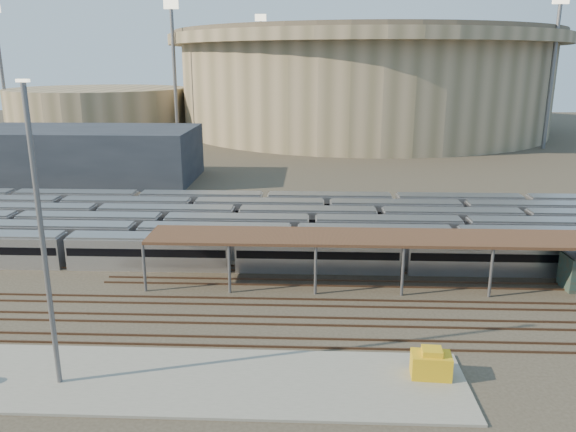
{
  "coord_description": "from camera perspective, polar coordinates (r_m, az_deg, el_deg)",
  "views": [
    {
      "loc": [
        8.6,
        -50.73,
        22.55
      ],
      "look_at": [
        5.97,
        12.0,
        5.08
      ],
      "focal_mm": 35.0,
      "sensor_mm": 36.0,
      "label": 1
    }
  ],
  "objects": [
    {
      "name": "secondary_arena",
      "position": [
        193.93,
        -18.63,
        10.15
      ],
      "size": [
        56.0,
        56.0,
        14.0
      ],
      "primitive_type": "cylinder",
      "color": "gray",
      "rests_on": "ground"
    },
    {
      "name": "ground",
      "position": [
        56.18,
        -6.68,
        -8.23
      ],
      "size": [
        420.0,
        420.0,
        0.0
      ],
      "primitive_type": "plane",
      "color": "#383026",
      "rests_on": "ground"
    },
    {
      "name": "yellow_equipment",
      "position": [
        43.6,
        14.32,
        -14.47
      ],
      "size": [
        2.97,
        1.98,
        1.78
      ],
      "primitive_type": "cube",
      "rotation": [
        0.0,
        0.0,
        -0.07
      ],
      "color": "gold",
      "rests_on": "apron"
    },
    {
      "name": "service_building",
      "position": [
        115.7,
        -19.88,
        5.9
      ],
      "size": [
        42.0,
        20.0,
        10.0
      ],
      "primitive_type": "cube",
      "color": "#1E232D",
      "rests_on": "ground"
    },
    {
      "name": "stadium",
      "position": [
        191.53,
        7.52,
        13.6
      ],
      "size": [
        124.0,
        124.0,
        32.5
      ],
      "color": "gray",
      "rests_on": "ground"
    },
    {
      "name": "floodlight_1",
      "position": [
        194.71,
        -27.13,
        13.34
      ],
      "size": [
        4.0,
        1.0,
        38.4
      ],
      "color": "slate",
      "rests_on": "ground"
    },
    {
      "name": "floodlight_2",
      "position": [
        162.77,
        25.3,
        13.44
      ],
      "size": [
        4.0,
        1.0,
        38.4
      ],
      "color": "slate",
      "rests_on": "ground"
    },
    {
      "name": "floodlight_0",
      "position": [
        165.31,
        -11.48,
        14.59
      ],
      "size": [
        4.0,
        1.0,
        38.4
      ],
      "color": "slate",
      "rests_on": "ground"
    },
    {
      "name": "floodlight_3",
      "position": [
        211.56,
        -2.74,
        15.01
      ],
      "size": [
        4.0,
        1.0,
        38.4
      ],
      "color": "slate",
      "rests_on": "ground"
    },
    {
      "name": "inspection_shed",
      "position": [
        59.02,
        15.42,
        -2.35
      ],
      "size": [
        60.3,
        6.0,
        5.3
      ],
      "color": "slate",
      "rests_on": "ground"
    },
    {
      "name": "subway_trains",
      "position": [
        73.01,
        -5.86,
        -1.05
      ],
      "size": [
        128.7,
        23.9,
        3.6
      ],
      "color": "silver",
      "rests_on": "ground"
    },
    {
      "name": "empty_tracks",
      "position": [
        51.67,
        -7.55,
        -10.36
      ],
      "size": [
        170.0,
        9.62,
        0.18
      ],
      "color": "#4C3323",
      "rests_on": "ground"
    },
    {
      "name": "yard_light_pole",
      "position": [
        41.05,
        -23.67,
        -2.29
      ],
      "size": [
        0.8,
        0.36,
        21.23
      ],
      "color": "slate",
      "rests_on": "apron"
    },
    {
      "name": "apron",
      "position": [
        44.33,
        -16.45,
        -15.58
      ],
      "size": [
        50.0,
        9.0,
        0.2
      ],
      "primitive_type": "cube",
      "color": "gray",
      "rests_on": "ground"
    }
  ]
}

